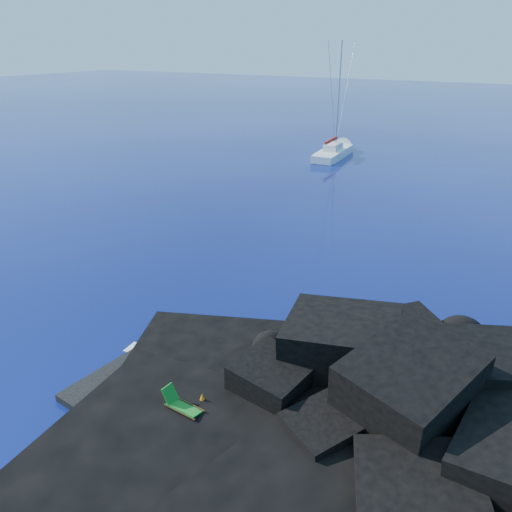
{
  "coord_description": "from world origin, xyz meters",
  "views": [
    {
      "loc": [
        16.29,
        -12.76,
        14.46
      ],
      "look_at": [
        1.8,
        12.2,
        2.0
      ],
      "focal_mm": 35.0,
      "sensor_mm": 36.0,
      "label": 1
    }
  ],
  "objects": [
    {
      "name": "ground",
      "position": [
        0.0,
        0.0,
        0.0
      ],
      "size": [
        400.0,
        400.0,
        0.0
      ],
      "primitive_type": "plane",
      "color": "#030634",
      "rests_on": "ground"
    },
    {
      "name": "surf_foam",
      "position": [
        5.0,
        5.0,
        0.0
      ],
      "size": [
        10.0,
        8.0,
        0.06
      ],
      "primitive_type": null,
      "color": "white",
      "rests_on": "ground"
    },
    {
      "name": "headland",
      "position": [
        13.0,
        3.0,
        0.0
      ],
      "size": [
        24.0,
        24.0,
        3.6
      ],
      "primitive_type": null,
      "color": "black",
      "rests_on": "ground"
    },
    {
      "name": "sailboat",
      "position": [
        -8.58,
        51.21,
        0.0
      ],
      "size": [
        4.06,
        14.23,
        14.72
      ],
      "primitive_type": null,
      "rotation": [
        0.0,
        0.0,
        0.08
      ],
      "color": "white",
      "rests_on": "ground"
    },
    {
      "name": "marker_cone",
      "position": [
        5.9,
        0.65,
        0.65
      ],
      "size": [
        0.51,
        0.51,
        0.59
      ],
      "primitive_type": "cone",
      "rotation": [
        0.0,
        0.0,
        0.4
      ],
      "color": "orange",
      "rests_on": "beach"
    },
    {
      "name": "sunbather",
      "position": [
        3.75,
        1.99,
        0.51
      ],
      "size": [
        1.59,
        1.08,
        0.21
      ],
      "primitive_type": null,
      "rotation": [
        0.0,
        0.0,
        0.48
      ],
      "color": "tan",
      "rests_on": "towel"
    },
    {
      "name": "towel",
      "position": [
        3.75,
        1.99,
        0.38
      ],
      "size": [
        2.37,
        1.89,
        0.06
      ],
      "primitive_type": "cube",
      "rotation": [
        0.0,
        0.0,
        0.48
      ],
      "color": "white",
      "rests_on": "beach"
    },
    {
      "name": "beach",
      "position": [
        4.5,
        0.5,
        0.0
      ],
      "size": [
        9.08,
        6.86,
        0.7
      ],
      "primitive_type": "cube",
      "rotation": [
        0.0,
        0.0,
        -0.1
      ],
      "color": "black",
      "rests_on": "ground"
    },
    {
      "name": "deck_chair",
      "position": [
        5.62,
        -0.21,
        0.93
      ],
      "size": [
        1.74,
        0.85,
        1.16
      ],
      "primitive_type": null,
      "rotation": [
        0.0,
        0.0,
        -0.06
      ],
      "color": "#19741F",
      "rests_on": "beach"
    }
  ]
}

